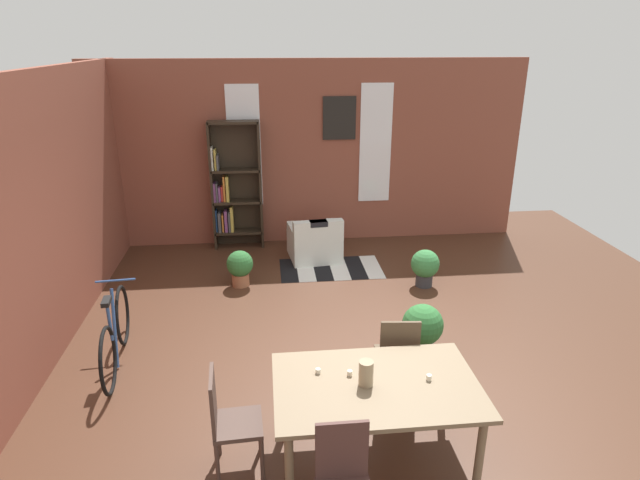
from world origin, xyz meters
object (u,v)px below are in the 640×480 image
at_px(potted_plant_corner, 422,328).
at_px(potted_plant_window, 425,266).
at_px(vase_on_table, 366,373).
at_px(dining_table, 376,392).
at_px(bookshelf_tall, 233,189).
at_px(potted_plant_by_shelf, 240,266).
at_px(bicycle_second, 116,335).
at_px(dining_chair_far_right, 397,355).
at_px(dining_chair_head_left, 229,419).
at_px(armchair_white, 315,243).

height_order(potted_plant_corner, potted_plant_window, potted_plant_corner).
bearing_deg(vase_on_table, dining_table, 0.00).
height_order(bookshelf_tall, potted_plant_corner, bookshelf_tall).
xyz_separation_m(dining_table, potted_plant_corner, (0.86, 1.53, -0.33)).
relative_size(vase_on_table, potted_plant_by_shelf, 0.41).
height_order(vase_on_table, bicycle_second, vase_on_table).
distance_m(vase_on_table, bookshelf_tall, 5.42).
bearing_deg(dining_table, potted_plant_window, 66.77).
height_order(bookshelf_tall, potted_plant_by_shelf, bookshelf_tall).
bearing_deg(potted_plant_window, dining_table, -113.23).
height_order(vase_on_table, potted_plant_corner, vase_on_table).
distance_m(dining_chair_far_right, potted_plant_corner, 0.91).
bearing_deg(bicycle_second, dining_chair_far_right, -17.97).
bearing_deg(vase_on_table, dining_chair_head_left, -179.80).
bearing_deg(dining_table, vase_on_table, 180.00).
distance_m(potted_plant_by_shelf, potted_plant_window, 2.72).
bearing_deg(potted_plant_by_shelf, dining_chair_head_left, -89.27).
distance_m(armchair_white, potted_plant_by_shelf, 1.50).
relative_size(armchair_white, potted_plant_window, 1.58).
relative_size(bicycle_second, potted_plant_corner, 2.68).
relative_size(dining_table, potted_plant_by_shelf, 3.16).
xyz_separation_m(bookshelf_tall, potted_plant_window, (2.84, -1.93, -0.73)).
distance_m(vase_on_table, dining_chair_head_left, 1.19).
bearing_deg(dining_table, armchair_white, 91.04).
bearing_deg(dining_table, dining_chair_head_left, -179.81).
bearing_deg(potted_plant_corner, bookshelf_tall, 121.39).
bearing_deg(dining_table, bookshelf_tall, 105.04).
height_order(vase_on_table, potted_plant_by_shelf, vase_on_table).
height_order(vase_on_table, bookshelf_tall, bookshelf_tall).
bearing_deg(bicycle_second, bookshelf_tall, 71.72).
relative_size(vase_on_table, dining_chair_head_left, 0.23).
bearing_deg(potted_plant_corner, bicycle_second, 176.61).
xyz_separation_m(dining_chair_far_right, potted_plant_corner, (0.49, 0.75, -0.16)).
xyz_separation_m(vase_on_table, bookshelf_tall, (-1.32, 5.25, 0.17)).
distance_m(vase_on_table, bicycle_second, 3.07).
xyz_separation_m(vase_on_table, dining_chair_head_left, (-1.13, -0.00, -0.36)).
relative_size(dining_table, vase_on_table, 7.70).
xyz_separation_m(dining_table, potted_plant_window, (1.43, 3.32, -0.36)).
bearing_deg(bookshelf_tall, dining_table, -74.96).
height_order(bicycle_second, potted_plant_by_shelf, bicycle_second).
distance_m(vase_on_table, dining_chair_far_right, 0.97).
bearing_deg(vase_on_table, dining_chair_far_right, 58.79).
relative_size(dining_chair_far_right, bicycle_second, 0.56).
xyz_separation_m(dining_chair_head_left, bookshelf_tall, (-0.18, 5.26, 0.53)).
height_order(bookshelf_tall, potted_plant_window, bookshelf_tall).
distance_m(dining_table, potted_plant_corner, 1.78).
height_order(dining_table, potted_plant_by_shelf, dining_table).
bearing_deg(vase_on_table, bookshelf_tall, 104.10).
bearing_deg(potted_plant_by_shelf, potted_plant_window, -6.29).
xyz_separation_m(vase_on_table, bicycle_second, (-2.48, 1.73, -0.52)).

